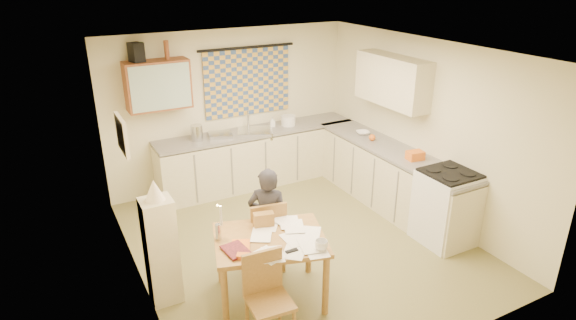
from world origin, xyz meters
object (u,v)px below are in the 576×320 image
counter_right (389,178)px  chair_far (265,247)px  counter_back (258,157)px  stove (446,207)px  dining_table (270,268)px  shelf_stand (161,251)px  person (268,220)px

counter_right → chair_far: chair_far is taller
counter_back → chair_far: chair_far is taller
stove → chair_far: 2.40m
counter_back → dining_table: size_ratio=2.44×
chair_far → shelf_stand: (-1.21, -0.01, 0.32)m
shelf_stand → dining_table: bearing=-26.9°
dining_table → person: (0.22, 0.50, 0.27)m
person → chair_far: bearing=-10.9°
stove → chair_far: size_ratio=1.06×
dining_table → chair_far: size_ratio=1.46×
counter_right → dining_table: counter_right is taller
counter_right → stove: size_ratio=3.00×
shelf_stand → stove: bearing=-8.6°
counter_right → dining_table: size_ratio=2.18×
counter_right → shelf_stand: size_ratio=2.44×
chair_far → shelf_stand: shelf_stand is taller
shelf_stand → person: bearing=-0.8°
stove → person: (-2.30, 0.52, 0.16)m
stove → counter_back: bearing=116.3°
person → shelf_stand: (-1.24, 0.02, -0.05)m
stove → dining_table: 2.52m
shelf_stand → counter_right: bearing=9.4°
counter_back → stove: stove is taller
dining_table → counter_right: bearing=40.8°
stove → dining_table: (-2.52, 0.02, -0.11)m
counter_back → shelf_stand: 3.13m
stove → shelf_stand: bearing=171.4°
counter_right → person: bearing=-165.3°
counter_back → stove: size_ratio=3.36×
counter_right → shelf_stand: bearing=-170.6°
chair_far → person: bearing=142.6°
counter_right → stove: 1.12m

